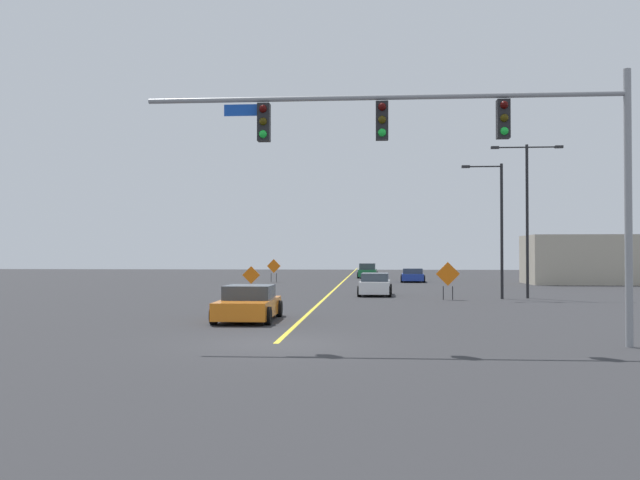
{
  "coord_description": "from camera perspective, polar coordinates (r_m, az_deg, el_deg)",
  "views": [
    {
      "loc": [
        2.67,
        -19.05,
        2.47
      ],
      "look_at": [
        -1.0,
        29.27,
        3.44
      ],
      "focal_mm": 39.09,
      "sensor_mm": 36.0,
      "label": 1
    }
  ],
  "objects": [
    {
      "name": "ground",
      "position": [
        19.39,
        -3.65,
        -8.47
      ],
      "size": [
        181.4,
        181.4,
        0.0
      ],
      "primitive_type": "plane",
      "color": "#2D2D30"
    },
    {
      "name": "road_centre_stripe",
      "position": [
        69.53,
        2.14,
        -3.18
      ],
      "size": [
        0.16,
        100.78,
        0.01
      ],
      "color": "yellow",
      "rests_on": "ground"
    },
    {
      "name": "traffic_signal_assembly",
      "position": [
        19.4,
        10.76,
        8.07
      ],
      "size": [
        13.16,
        0.44,
        7.42
      ],
      "color": "gray",
      "rests_on": "ground"
    },
    {
      "name": "street_lamp_mid_right",
      "position": [
        40.56,
        16.6,
        2.6
      ],
      "size": [
        3.96,
        0.24,
        8.59
      ],
      "color": "black",
      "rests_on": "ground"
    },
    {
      "name": "street_lamp_far_right",
      "position": [
        39.55,
        14.39,
        1.35
      ],
      "size": [
        2.25,
        0.24,
        7.45
      ],
      "color": "black",
      "rests_on": "ground"
    },
    {
      "name": "construction_sign_median_far",
      "position": [
        61.3,
        -3.81,
        -2.25
      ],
      "size": [
        1.22,
        0.18,
        2.02
      ],
      "color": "orange",
      "rests_on": "ground"
    },
    {
      "name": "construction_sign_median_near",
      "position": [
        38.23,
        10.42,
        -2.9
      ],
      "size": [
        1.29,
        0.12,
        2.04
      ],
      "color": "orange",
      "rests_on": "ground"
    },
    {
      "name": "construction_sign_right_lane",
      "position": [
        43.1,
        -5.66,
        -3.0
      ],
      "size": [
        1.1,
        0.09,
        1.72
      ],
      "color": "orange",
      "rests_on": "ground"
    },
    {
      "name": "car_blue_far",
      "position": [
        61.85,
        7.6,
        -2.88
      ],
      "size": [
        2.28,
        4.39,
        1.2
      ],
      "color": "#1E389E",
      "rests_on": "ground"
    },
    {
      "name": "car_green_near",
      "position": [
        71.82,
        3.92,
        -2.55
      ],
      "size": [
        2.11,
        4.54,
        1.51
      ],
      "color": "#196B38",
      "rests_on": "ground"
    },
    {
      "name": "car_white_mid",
      "position": [
        41.55,
        4.54,
        -3.66
      ],
      "size": [
        2.08,
        4.15,
        1.34
      ],
      "color": "white",
      "rests_on": "ground"
    },
    {
      "name": "car_orange_distant",
      "position": [
        26.15,
        -5.87,
        -5.25
      ],
      "size": [
        2.17,
        4.56,
        1.3
      ],
      "color": "orange",
      "rests_on": "ground"
    },
    {
      "name": "roadside_building_east",
      "position": [
        61.39,
        21.32,
        -1.5
      ],
      "size": [
        10.42,
        5.89,
        4.01
      ],
      "color": "#B2A893",
      "rests_on": "ground"
    }
  ]
}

